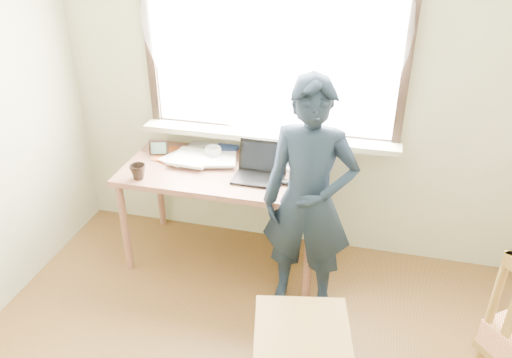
% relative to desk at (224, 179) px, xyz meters
% --- Properties ---
extents(room_shell, '(3.52, 4.02, 2.61)m').
position_rel_desk_xyz_m(room_shell, '(0.43, -1.43, 0.96)').
color(room_shell, beige).
rests_on(room_shell, ground).
extents(desk, '(1.41, 0.71, 0.76)m').
position_rel_desk_xyz_m(desk, '(0.00, 0.00, 0.00)').
color(desk, '#905D48').
rests_on(desk, ground).
extents(laptop, '(0.34, 0.28, 0.23)m').
position_rel_desk_xyz_m(laptop, '(0.27, -0.03, 0.13)').
color(laptop, black).
rests_on(laptop, desk).
extents(mug_white, '(0.17, 0.17, 0.09)m').
position_rel_desk_xyz_m(mug_white, '(-0.12, 0.14, 0.13)').
color(mug_white, white).
rests_on(mug_white, desk).
extents(mug_dark, '(0.14, 0.14, 0.10)m').
position_rel_desk_xyz_m(mug_dark, '(-0.52, -0.26, 0.13)').
color(mug_dark, black).
rests_on(mug_dark, desk).
extents(mouse, '(0.08, 0.06, 0.03)m').
position_rel_desk_xyz_m(mouse, '(0.46, -0.10, 0.09)').
color(mouse, black).
rests_on(mouse, desk).
extents(desk_clutter, '(0.65, 0.53, 0.04)m').
position_rel_desk_xyz_m(desk_clutter, '(-0.26, 0.19, 0.10)').
color(desk_clutter, '#3556AF').
rests_on(desk_clutter, desk).
extents(book_a, '(0.24, 0.29, 0.03)m').
position_rel_desk_xyz_m(book_a, '(-0.37, 0.27, 0.09)').
color(book_a, white).
rests_on(book_a, desk).
extents(book_b, '(0.31, 0.31, 0.02)m').
position_rel_desk_xyz_m(book_b, '(0.44, 0.24, 0.09)').
color(book_b, white).
rests_on(book_b, desk).
extents(picture_frame, '(0.14, 0.05, 0.11)m').
position_rel_desk_xyz_m(picture_frame, '(-0.53, 0.10, 0.13)').
color(picture_frame, black).
rests_on(picture_frame, desk).
extents(work_chair, '(0.56, 0.55, 0.49)m').
position_rel_desk_xyz_m(work_chair, '(0.74, -1.08, -0.26)').
color(work_chair, olive).
rests_on(work_chair, ground).
extents(person, '(0.58, 0.39, 1.57)m').
position_rel_desk_xyz_m(person, '(0.64, -0.33, 0.11)').
color(person, black).
rests_on(person, ground).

